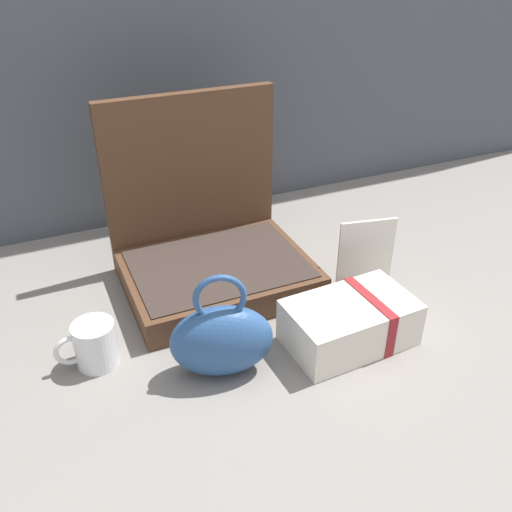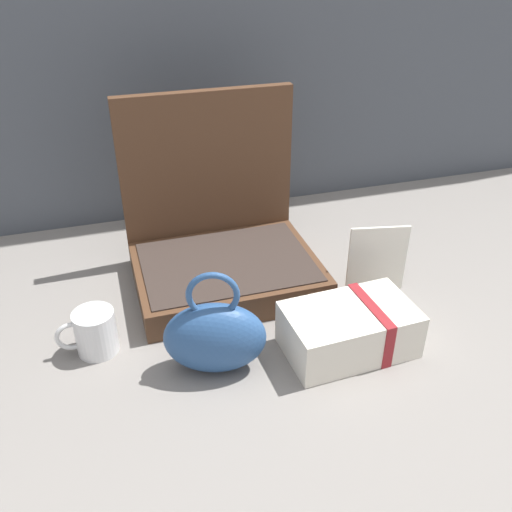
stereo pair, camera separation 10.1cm
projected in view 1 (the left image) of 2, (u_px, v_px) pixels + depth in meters
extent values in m
plane|color=slate|center=(258.00, 325.00, 1.12)|extent=(6.00, 6.00, 0.00)
cube|color=#4C301E|center=(219.00, 276.00, 1.22)|extent=(0.40, 0.30, 0.06)
cube|color=#332823|center=(218.00, 264.00, 1.20)|extent=(0.37, 0.27, 0.00)
cube|color=#4C301E|center=(191.00, 180.00, 1.26)|extent=(0.40, 0.02, 0.40)
ellipsoid|color=#284C7F|center=(222.00, 341.00, 0.97)|extent=(0.20, 0.13, 0.14)
torus|color=#284C7F|center=(220.00, 298.00, 0.92)|extent=(0.09, 0.03, 0.09)
cube|color=silver|center=(350.00, 323.00, 1.06)|extent=(0.25, 0.16, 0.09)
cube|color=maroon|center=(368.00, 317.00, 1.07)|extent=(0.03, 0.15, 0.09)
cylinder|color=silver|center=(96.00, 344.00, 1.00)|extent=(0.08, 0.08, 0.09)
torus|color=silver|center=(71.00, 351.00, 0.99)|extent=(0.06, 0.01, 0.06)
cube|color=silver|center=(366.00, 252.00, 1.22)|extent=(0.13, 0.03, 0.16)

